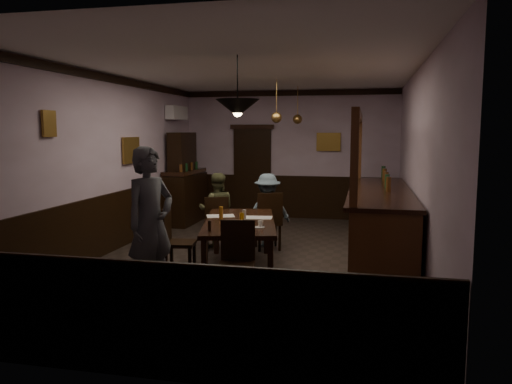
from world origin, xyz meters
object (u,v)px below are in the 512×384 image
(sideboard, at_px, (185,187))
(person_seated_right, at_px, (267,210))
(chair_far_left, at_px, (216,221))
(person_seated_left, at_px, (217,210))
(dining_table, at_px, (240,225))
(person_standing, at_px, (150,224))
(chair_far_right, at_px, (269,219))
(soda_can, at_px, (242,217))
(pendant_iron, at_px, (238,108))
(coffee_cup, at_px, (260,223))
(chair_side, at_px, (175,238))
(chair_near, at_px, (237,257))
(pendant_brass_far, at_px, (297,119))
(pendant_brass_mid, at_px, (276,118))
(bar_counter, at_px, (380,222))

(sideboard, bearing_deg, person_seated_right, -40.06)
(chair_far_left, distance_m, person_seated_left, 0.31)
(dining_table, xyz_separation_m, person_standing, (-0.75, -1.45, 0.25))
(chair_far_right, distance_m, person_seated_left, 0.96)
(soda_can, bearing_deg, pendant_iron, -79.69)
(person_standing, xyz_separation_m, coffee_cup, (1.15, 1.02, -0.14))
(person_standing, height_order, person_seated_right, person_standing)
(chair_side, bearing_deg, dining_table, -74.35)
(chair_side, bearing_deg, chair_near, -136.47)
(chair_near, height_order, pendant_iron, pendant_iron)
(chair_near, xyz_separation_m, pendant_iron, (-0.12, 0.51, 1.81))
(chair_far_right, height_order, chair_side, chair_far_right)
(person_seated_right, relative_size, pendant_brass_far, 1.61)
(person_seated_left, xyz_separation_m, pendant_iron, (0.96, -2.19, 1.68))
(chair_side, xyz_separation_m, person_standing, (0.12, -1.06, 0.40))
(pendant_iron, xyz_separation_m, pendant_brass_mid, (-0.04, 3.05, -0.04))
(chair_far_left, xyz_separation_m, chair_near, (1.00, -2.43, 0.02))
(chair_far_left, bearing_deg, person_standing, 68.40)
(chair_near, bearing_deg, bar_counter, 45.64)
(chair_near, bearing_deg, person_standing, 179.24)
(soda_can, distance_m, pendant_brass_far, 4.05)
(dining_table, relative_size, chair_far_right, 2.35)
(person_seated_right, bearing_deg, pendant_brass_mid, -122.04)
(soda_can, xyz_separation_m, pendant_iron, (0.13, -0.73, 1.53))
(person_seated_right, relative_size, coffee_cup, 16.31)
(chair_far_left, bearing_deg, pendant_brass_mid, -147.75)
(person_standing, xyz_separation_m, pendant_iron, (0.92, 0.67, 1.41))
(coffee_cup, relative_size, sideboard, 0.04)
(person_seated_right, bearing_deg, bar_counter, 139.78)
(chair_far_right, height_order, chair_near, chair_far_right)
(dining_table, height_order, pendant_brass_far, pendant_brass_far)
(person_seated_right, height_order, pendant_brass_far, pendant_brass_far)
(pendant_brass_mid, bearing_deg, chair_side, -110.59)
(person_seated_right, distance_m, pendant_brass_far, 2.67)
(chair_far_left, distance_m, chair_near, 2.63)
(bar_counter, bearing_deg, chair_far_right, 176.29)
(person_standing, xyz_separation_m, sideboard, (-1.43, 4.97, -0.13))
(soda_can, bearing_deg, chair_side, -159.12)
(bar_counter, bearing_deg, dining_table, -148.98)
(soda_can, bearing_deg, person_standing, -119.46)
(chair_side, height_order, person_standing, person_standing)
(person_seated_right, xyz_separation_m, coffee_cup, (0.30, -2.05, 0.15))
(person_seated_left, distance_m, person_seated_right, 0.90)
(chair_side, bearing_deg, pendant_brass_far, -25.22)
(dining_table, bearing_deg, chair_far_left, 121.77)
(person_seated_left, height_order, sideboard, sideboard)
(person_seated_left, height_order, bar_counter, bar_counter)
(person_seated_right, bearing_deg, coffee_cup, 69.74)
(chair_near, bearing_deg, chair_far_right, 82.97)
(chair_near, relative_size, pendant_brass_mid, 1.20)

